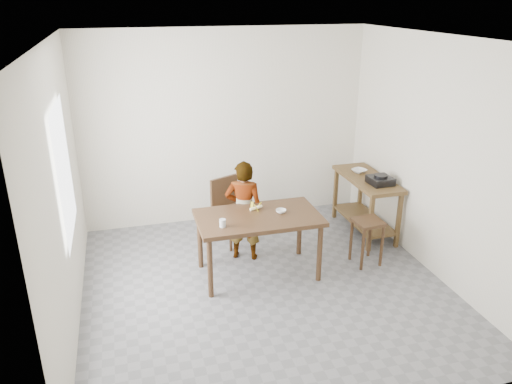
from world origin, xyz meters
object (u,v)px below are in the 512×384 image
object	(u,v)px
stool	(366,242)
child	(244,211)
dining_table	(258,245)
prep_counter	(365,205)
dining_chair	(233,212)

from	to	relation	value
stool	child	bearing A→B (deg)	159.09
dining_table	child	distance (m)	0.51
stool	prep_counter	bearing A→B (deg)	64.53
dining_table	dining_chair	xyz separation A→B (m)	(-0.10, 0.87, 0.06)
prep_counter	stool	distance (m)	0.90
prep_counter	child	world-z (taller)	child
child	dining_chair	world-z (taller)	child
child	stool	world-z (taller)	child
dining_table	prep_counter	bearing A→B (deg)	22.15
stool	dining_table	bearing A→B (deg)	175.51
dining_chair	stool	bearing A→B (deg)	-58.35
prep_counter	stool	world-z (taller)	prep_counter
dining_table	dining_chair	size ratio (longest dim) A/B	1.62
prep_counter	dining_chair	world-z (taller)	dining_chair
dining_table	child	size ratio (longest dim) A/B	1.10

